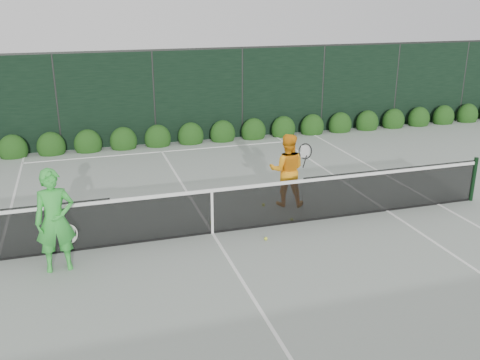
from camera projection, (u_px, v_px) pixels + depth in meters
name	position (u px, v px, depth m)	size (l,w,h in m)	color
ground	(212.00, 233.00, 11.05)	(80.00, 80.00, 0.00)	gray
tennis_net	(211.00, 210.00, 10.87)	(12.90, 0.10, 1.07)	black
player_woman	(55.00, 221.00, 9.32)	(0.71, 0.49, 1.88)	green
player_man	(287.00, 170.00, 12.31)	(1.00, 0.90, 1.71)	#FF9C15
court_lines	(212.00, 233.00, 11.05)	(11.03, 23.83, 0.01)	white
windscreen_fence	(255.00, 214.00, 8.11)	(32.00, 21.07, 3.06)	black
hedge_row	(158.00, 139.00, 17.43)	(31.66, 0.65, 0.94)	#15370F
tennis_balls	(258.00, 221.00, 11.59)	(1.79, 1.81, 0.07)	#D8E933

